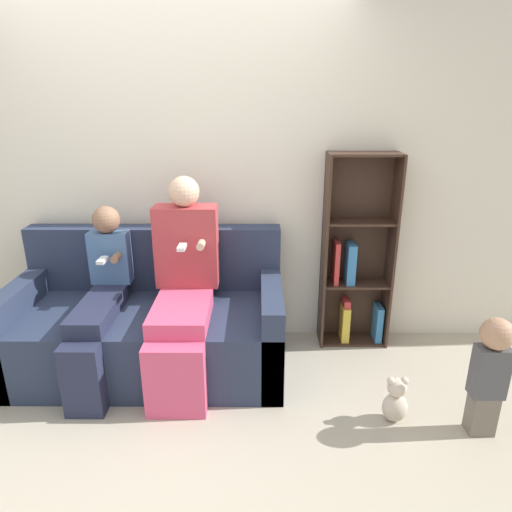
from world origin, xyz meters
TOP-DOWN VIEW (x-y plane):
  - ground_plane at (0.00, 0.00)m, footprint 14.00×14.00m
  - back_wall at (0.00, 1.04)m, footprint 10.00×0.06m
  - couch at (-0.17, 0.56)m, footprint 1.87×0.91m
  - adult_seated at (0.10, 0.47)m, footprint 0.43×0.85m
  - child_seated at (-0.45, 0.41)m, footprint 0.28×0.88m
  - toddler_standing at (1.89, -0.15)m, footprint 0.18×0.18m
  - bookshelf at (1.34, 0.92)m, footprint 0.52×0.24m
  - teddy_bear at (1.42, -0.05)m, footprint 0.15×0.12m

SIDE VIEW (x-z plane):
  - ground_plane at x=0.00m, z-range 0.00..0.00m
  - teddy_bear at x=1.42m, z-range -0.01..0.29m
  - couch at x=-0.17m, z-range -0.16..0.78m
  - toddler_standing at x=1.89m, z-range 0.05..0.78m
  - child_seated at x=-0.45m, z-range 0.01..1.15m
  - bookshelf at x=1.34m, z-range -0.10..1.38m
  - adult_seated at x=0.10m, z-range 0.02..1.37m
  - back_wall at x=0.00m, z-range 0.00..2.55m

